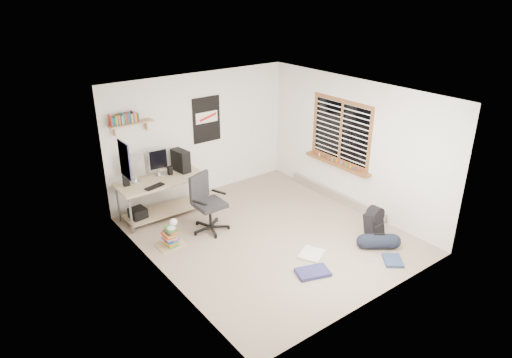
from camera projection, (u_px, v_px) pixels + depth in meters
floor at (269, 235)px, 7.99m from camera, size 4.00×4.50×0.01m
ceiling at (271, 93)px, 6.99m from camera, size 4.00×4.50×0.01m
back_wall at (200, 135)px, 9.14m from camera, size 4.00×0.01×2.50m
left_wall at (159, 202)px, 6.39m from camera, size 0.01×4.50×2.50m
right_wall at (353, 145)px, 8.60m from camera, size 0.01×4.50×2.50m
desk at (163, 198)px, 8.53m from camera, size 1.73×1.01×0.74m
monitor_left at (134, 171)px, 8.20m from camera, size 0.39×0.27×0.43m
monitor_right at (158, 165)px, 8.49m from camera, size 0.37×0.11×0.41m
pc_tower at (181, 161)px, 8.68m from camera, size 0.24×0.42×0.42m
keyboard at (155, 187)px, 8.06m from camera, size 0.39×0.22×0.02m
speaker_left at (126, 180)px, 8.09m from camera, size 0.11×0.11×0.20m
speaker_right at (170, 170)px, 8.56m from camera, size 0.08×0.08×0.16m
office_chair at (210, 205)px, 7.97m from camera, size 0.87×0.87×1.04m
wall_shelf at (131, 123)px, 8.05m from camera, size 0.80×0.22×0.24m
poster_back_wall at (207, 120)px, 9.09m from camera, size 0.62×0.03×0.92m
poster_left_wall at (125, 160)px, 7.18m from camera, size 0.02×0.42×0.60m
window at (340, 131)px, 8.71m from camera, size 0.10×1.50×1.26m
baseboard_heater at (336, 195)px, 9.25m from camera, size 0.08×2.50×0.18m
backpack at (374, 224)px, 7.94m from camera, size 0.34×0.27×0.43m
duffel_bag at (379, 241)px, 7.55m from camera, size 0.35×0.35×0.50m
tshirt at (311, 254)px, 7.39m from camera, size 0.52×0.49×0.04m
jeans_a at (313, 272)px, 6.92m from camera, size 0.57×0.46×0.05m
jeans_b at (393, 260)px, 7.22m from camera, size 0.45×0.46×0.05m
book_stack at (171, 238)px, 7.61m from camera, size 0.51×0.45×0.30m
desk_lamp at (171, 226)px, 7.52m from camera, size 0.19×0.25×0.22m
subwoofer at (138, 216)px, 8.34m from camera, size 0.30×0.30×0.31m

